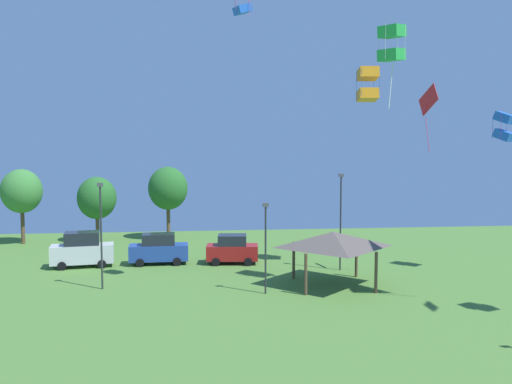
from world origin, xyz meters
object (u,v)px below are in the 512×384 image
object	(u,v)px
light_post_1	(266,242)
light_post_2	(341,217)
treeline_tree_3	(168,188)
light_post_0	(101,230)
kite_flying_10	(242,1)
park_pavilion	(333,240)
treeline_tree_1	(22,191)
treeline_tree_2	(97,198)
kite_flying_0	(392,43)
kite_flying_7	(428,102)
parked_car_second_from_left	(159,249)
kite_flying_5	(504,126)
kite_flying_6	(368,84)
parked_car_third_from_left	(232,249)
parked_car_leftmost	(82,250)

from	to	relation	value
light_post_1	light_post_2	world-z (taller)	light_post_2
treeline_tree_3	light_post_0	bearing A→B (deg)	-99.70
kite_flying_10	park_pavilion	world-z (taller)	kite_flying_10
treeline_tree_1	treeline_tree_2	world-z (taller)	treeline_tree_1
kite_flying_0	light_post_0	xyz separation A→B (m)	(-17.99, 2.80, -11.59)
kite_flying_7	park_pavilion	size ratio (longest dim) A/B	0.81
light_post_1	light_post_2	xyz separation A→B (m)	(6.34, 5.82, 0.76)
parked_car_second_from_left	park_pavilion	world-z (taller)	park_pavilion
kite_flying_5	light_post_2	xyz separation A→B (m)	(-11.05, 2.49, -6.60)
kite_flying_10	treeline_tree_3	size ratio (longest dim) A/B	0.23
kite_flying_0	kite_flying_10	size ratio (longest dim) A/B	3.10
kite_flying_7	parked_car_second_from_left	size ratio (longest dim) A/B	1.02
light_post_2	treeline_tree_2	world-z (taller)	light_post_2
kite_flying_6	kite_flying_10	size ratio (longest dim) A/B	1.51
park_pavilion	light_post_1	xyz separation A→B (m)	(-4.68, -1.53, 0.17)
kite_flying_5	treeline_tree_1	distance (m)	41.91
parked_car_second_from_left	treeline_tree_2	distance (m)	13.09
parked_car_second_from_left	park_pavilion	xyz separation A→B (m)	(11.92, -7.89, 1.89)
park_pavilion	light_post_2	bearing A→B (deg)	68.87
kite_flying_6	light_post_2	size ratio (longest dim) A/B	0.34
parked_car_second_from_left	light_post_1	size ratio (longest dim) A/B	0.80
kite_flying_10	treeline_tree_1	bearing A→B (deg)	134.34
treeline_tree_1	treeline_tree_3	size ratio (longest dim) A/B	0.98
parked_car_second_from_left	parked_car_third_from_left	distance (m)	5.76
light_post_1	parked_car_third_from_left	bearing A→B (deg)	99.45
park_pavilion	light_post_0	distance (m)	15.07
light_post_1	light_post_2	distance (m)	8.64
parked_car_leftmost	kite_flying_7	bearing A→B (deg)	-22.31
kite_flying_10	treeline_tree_2	distance (m)	27.29
light_post_0	treeline_tree_2	size ratio (longest dim) A/B	1.09
kite_flying_0	light_post_2	world-z (taller)	kite_flying_0
kite_flying_7	treeline_tree_1	world-z (taller)	kite_flying_7
kite_flying_0	treeline_tree_2	world-z (taller)	kite_flying_0
parked_car_third_from_left	treeline_tree_3	size ratio (longest dim) A/B	0.58
kite_flying_10	light_post_1	distance (m)	14.69
kite_flying_6	park_pavilion	xyz separation A→B (m)	(-3.61, -4.48, -10.66)
light_post_0	treeline_tree_3	world-z (taller)	treeline_tree_3
kite_flying_0	treeline_tree_1	distance (m)	36.49
kite_flying_10	parked_car_second_from_left	world-z (taller)	kite_flying_10
kite_flying_7	treeline_tree_2	distance (m)	31.86
kite_flying_6	light_post_0	distance (m)	21.44
kite_flying_7	park_pavilion	bearing A→B (deg)	-169.93
kite_flying_7	parked_car_third_from_left	bearing A→B (deg)	154.32
light_post_1	treeline_tree_3	bearing A→B (deg)	108.46
kite_flying_0	light_post_0	size ratio (longest dim) A/B	0.74
kite_flying_5	light_post_2	world-z (taller)	kite_flying_5
kite_flying_10	light_post_1	size ratio (longest dim) A/B	0.29
kite_flying_7	parked_car_third_from_left	size ratio (longest dim) A/B	1.13
parked_car_third_from_left	treeline_tree_2	distance (m)	17.02
kite_flying_10	parked_car_second_from_left	size ratio (longest dim) A/B	0.36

